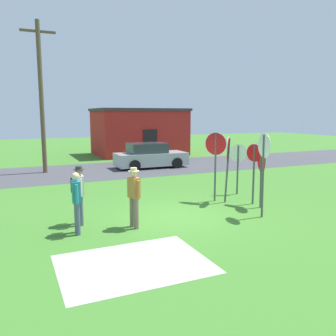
% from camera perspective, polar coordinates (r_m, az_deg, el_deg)
% --- Properties ---
extents(ground_plane, '(80.00, 80.00, 0.00)m').
position_cam_1_polar(ground_plane, '(11.17, 1.48, -7.93)').
color(ground_plane, '#3D7528').
extents(street_asphalt, '(60.00, 6.40, 0.01)m').
position_cam_1_polar(street_asphalt, '(20.50, -10.84, -0.40)').
color(street_asphalt, '#424247').
rests_on(street_asphalt, ground).
extents(concrete_path, '(3.20, 2.40, 0.01)m').
position_cam_1_polar(concrete_path, '(7.86, -5.64, -15.35)').
color(concrete_path, '#ADAAA3').
rests_on(concrete_path, ground).
extents(building_background, '(7.01, 5.10, 3.68)m').
position_cam_1_polar(building_background, '(28.30, -4.78, 5.96)').
color(building_background, '#B2231E').
rests_on(building_background, ground).
extents(utility_pole, '(1.80, 0.24, 8.14)m').
position_cam_1_polar(utility_pole, '(20.42, -20.05, 11.17)').
color(utility_pole, brown).
rests_on(utility_pole, ground).
extents(parked_car_on_street, '(4.32, 2.06, 1.51)m').
position_cam_1_polar(parked_car_on_street, '(21.20, -2.97, 1.92)').
color(parked_car_on_street, '#A5A8AD').
rests_on(parked_car_on_street, ground).
extents(stop_sign_center_cluster, '(0.17, 0.76, 2.65)m').
position_cam_1_polar(stop_sign_center_cluster, '(11.13, 15.38, 1.27)').
color(stop_sign_center_cluster, '#474C4C').
rests_on(stop_sign_center_cluster, ground).
extents(stop_sign_tallest, '(0.51, 0.72, 2.58)m').
position_cam_1_polar(stop_sign_tallest, '(12.92, 7.79, 2.39)').
color(stop_sign_tallest, '#474C4C').
rests_on(stop_sign_tallest, ground).
extents(stop_sign_rear_right, '(0.24, 0.64, 2.19)m').
position_cam_1_polar(stop_sign_rear_right, '(12.78, 13.90, 0.70)').
color(stop_sign_rear_right, '#474C4C').
rests_on(stop_sign_rear_right, ground).
extents(stop_sign_low_front, '(0.33, 0.82, 2.09)m').
position_cam_1_polar(stop_sign_low_front, '(12.34, 15.04, 0.18)').
color(stop_sign_low_front, '#474C4C').
rests_on(stop_sign_low_front, ground).
extents(stop_sign_rear_left, '(0.66, 0.31, 2.04)m').
position_cam_1_polar(stop_sign_rear_left, '(14.27, 11.38, 1.25)').
color(stop_sign_rear_left, '#474C4C').
rests_on(stop_sign_rear_left, ground).
extents(stop_sign_leaning_left, '(0.60, 0.74, 2.43)m').
position_cam_1_polar(stop_sign_leaning_left, '(12.77, 9.74, 1.80)').
color(stop_sign_leaning_left, '#474C4C').
rests_on(stop_sign_leaning_left, ground).
extents(person_near_signs, '(0.26, 0.57, 1.69)m').
position_cam_1_polar(person_near_signs, '(9.68, -14.75, -5.02)').
color(person_near_signs, '#4C5670').
rests_on(person_near_signs, ground).
extents(person_in_dark_shirt, '(0.41, 0.57, 1.74)m').
position_cam_1_polar(person_in_dark_shirt, '(10.46, -14.38, -3.66)').
color(person_in_dark_shirt, '#4C5670').
rests_on(person_in_dark_shirt, ground).
extents(person_in_teal, '(0.31, 0.56, 1.74)m').
position_cam_1_polar(person_in_teal, '(9.90, -5.60, -4.26)').
color(person_in_teal, '#7A6B56').
rests_on(person_in_teal, ground).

